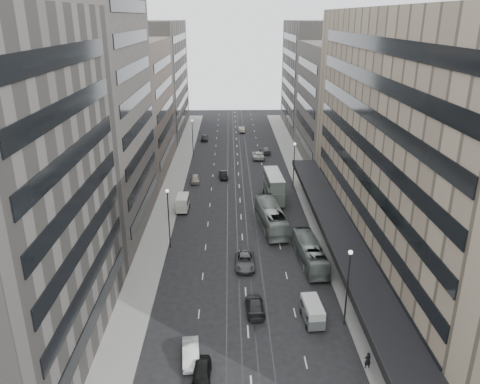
{
  "coord_description": "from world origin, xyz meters",
  "views": [
    {
      "loc": [
        -1.63,
        -44.05,
        28.99
      ],
      "look_at": [
        -0.3,
        15.77,
        6.46
      ],
      "focal_mm": 35.0,
      "sensor_mm": 36.0,
      "label": 1
    }
  ],
  "objects": [
    {
      "name": "ground",
      "position": [
        0.0,
        0.0,
        0.0
      ],
      "size": [
        220.0,
        220.0,
        0.0
      ],
      "primitive_type": "plane",
      "color": "black",
      "rests_on": "ground"
    },
    {
      "name": "sidewalk_right",
      "position": [
        12.0,
        37.5,
        0.07
      ],
      "size": [
        4.0,
        125.0,
        0.15
      ],
      "primitive_type": "cube",
      "color": "gray",
      "rests_on": "ground"
    },
    {
      "name": "sidewalk_left",
      "position": [
        -12.0,
        37.5,
        0.07
      ],
      "size": [
        4.0,
        125.0,
        0.15
      ],
      "primitive_type": "cube",
      "color": "gray",
      "rests_on": "ground"
    },
    {
      "name": "department_store",
      "position": [
        21.45,
        8.0,
        14.95
      ],
      "size": [
        19.2,
        60.0,
        30.0
      ],
      "color": "gray",
      "rests_on": "ground"
    },
    {
      "name": "building_right_mid",
      "position": [
        21.5,
        52.0,
        12.0
      ],
      "size": [
        15.0,
        28.0,
        24.0
      ],
      "primitive_type": "cube",
      "color": "#45403C",
      "rests_on": "ground"
    },
    {
      "name": "building_right_far",
      "position": [
        21.5,
        82.0,
        14.0
      ],
      "size": [
        15.0,
        32.0,
        28.0
      ],
      "primitive_type": "cube",
      "color": "#64605A",
      "rests_on": "ground"
    },
    {
      "name": "building_left_b",
      "position": [
        -21.5,
        19.0,
        17.0
      ],
      "size": [
        15.0,
        26.0,
        34.0
      ],
      "primitive_type": "cube",
      "color": "#45403C",
      "rests_on": "ground"
    },
    {
      "name": "building_left_c",
      "position": [
        -21.5,
        46.0,
        12.5
      ],
      "size": [
        15.0,
        28.0,
        25.0
      ],
      "primitive_type": "cube",
      "color": "#66594F",
      "rests_on": "ground"
    },
    {
      "name": "building_left_d",
      "position": [
        -21.5,
        79.0,
        14.0
      ],
      "size": [
        15.0,
        38.0,
        28.0
      ],
      "primitive_type": "cube",
      "color": "#64605A",
      "rests_on": "ground"
    },
    {
      "name": "lamp_right_near",
      "position": [
        9.7,
        -5.0,
        5.2
      ],
      "size": [
        0.44,
        0.44,
        8.32
      ],
      "color": "#262628",
      "rests_on": "ground"
    },
    {
      "name": "lamp_right_far",
      "position": [
        9.7,
        35.0,
        5.2
      ],
      "size": [
        0.44,
        0.44,
        8.32
      ],
      "color": "#262628",
      "rests_on": "ground"
    },
    {
      "name": "lamp_left_near",
      "position": [
        -9.7,
        12.0,
        5.2
      ],
      "size": [
        0.44,
        0.44,
        8.32
      ],
      "color": "#262628",
      "rests_on": "ground"
    },
    {
      "name": "lamp_left_far",
      "position": [
        -9.7,
        55.0,
        5.2
      ],
      "size": [
        0.44,
        0.44,
        8.32
      ],
      "color": "#262628",
      "rests_on": "ground"
    },
    {
      "name": "bus_near",
      "position": [
        8.21,
        7.44,
        1.46
      ],
      "size": [
        3.18,
        10.6,
        2.91
      ],
      "primitive_type": "imported",
      "rotation": [
        0.0,
        0.0,
        3.21
      ],
      "color": "gray",
      "rests_on": "ground"
    },
    {
      "name": "bus_far",
      "position": [
        4.25,
        18.07,
        1.69
      ],
      "size": [
        4.21,
        12.41,
        3.39
      ],
      "primitive_type": "imported",
      "rotation": [
        0.0,
        0.0,
        3.25
      ],
      "color": "gray",
      "rests_on": "ground"
    },
    {
      "name": "double_decker",
      "position": [
        5.58,
        28.74,
        2.56
      ],
      "size": [
        3.07,
        8.8,
        4.75
      ],
      "rotation": [
        0.0,
        0.0,
        0.05
      ],
      "color": "slate",
      "rests_on": "ground"
    },
    {
      "name": "vw_microbus",
      "position": [
        6.54,
        -4.47,
        1.21
      ],
      "size": [
        2.08,
        4.14,
        2.17
      ],
      "rotation": [
        0.0,
        0.0,
        0.07
      ],
      "color": "#4E5355",
      "rests_on": "ground"
    },
    {
      "name": "panel_van",
      "position": [
        -9.2,
        24.71,
        1.38
      ],
      "size": [
        2.01,
        3.99,
        2.5
      ],
      "rotation": [
        0.0,
        0.0,
        -0.01
      ],
      "color": "beige",
      "rests_on": "ground"
    },
    {
      "name": "sedan_0",
      "position": [
        -4.18,
        -12.34,
        0.68
      ],
      "size": [
        1.63,
        4.01,
        1.36
      ],
      "primitive_type": "imported",
      "rotation": [
        0.0,
        0.0,
        -0.0
      ],
      "color": "black",
      "rests_on": "ground"
    },
    {
      "name": "sedan_1",
      "position": [
        -5.29,
        -9.9,
        0.69
      ],
      "size": [
        1.88,
        4.34,
        1.39
      ],
      "primitive_type": "imported",
      "rotation": [
        0.0,
        0.0,
        0.1
      ],
      "color": "silver",
      "rests_on": "ground"
    },
    {
      "name": "sedan_2",
      "position": [
        0.11,
        6.83,
        0.71
      ],
      "size": [
        2.36,
        5.09,
        1.41
      ],
      "primitive_type": "imported",
      "rotation": [
        0.0,
        0.0,
        0.0
      ],
      "color": "#525254",
      "rests_on": "ground"
    },
    {
      "name": "sedan_3",
      "position": [
        0.83,
        -2.57,
        0.67
      ],
      "size": [
        2.04,
        4.67,
        1.34
      ],
      "primitive_type": "imported",
      "rotation": [
        0.0,
        0.0,
        3.18
      ],
      "color": "#232325",
      "rests_on": "ground"
    },
    {
      "name": "sedan_4",
      "position": [
        -8.12,
        38.17,
        0.68
      ],
      "size": [
        1.92,
        4.13,
        1.37
      ],
      "primitive_type": "imported",
      "rotation": [
        0.0,
        0.0,
        0.08
      ],
      "color": "gray",
      "rests_on": "ground"
    },
    {
      "name": "sedan_5",
      "position": [
        -2.94,
        40.51,
        0.66
      ],
      "size": [
        1.82,
        4.14,
        1.32
      ],
      "primitive_type": "imported",
      "rotation": [
        0.0,
        0.0,
        0.11
      ],
      "color": "black",
      "rests_on": "ground"
    },
    {
      "name": "sedan_6",
      "position": [
        4.49,
        53.61,
        0.76
      ],
      "size": [
        2.52,
        5.44,
        1.51
      ],
      "primitive_type": "imported",
      "rotation": [
        0.0,
        0.0,
        3.14
      ],
      "color": "silver",
      "rests_on": "ground"
    },
    {
      "name": "sedan_7",
      "position": [
        6.36,
        57.74,
        0.66
      ],
      "size": [
        2.34,
        4.75,
        1.33
      ],
      "primitive_type": "imported",
      "rotation": [
        0.0,
        0.0,
        3.25
      ],
      "color": "#565658",
      "rests_on": "ground"
    },
    {
      "name": "sedan_8",
      "position": [
        -7.97,
        69.6,
        0.73
      ],
      "size": [
        1.81,
        4.3,
        1.45
      ],
      "primitive_type": "imported",
      "rotation": [
        0.0,
        0.0,
        0.02
      ],
      "color": "#262628",
      "rests_on": "ground"
    },
    {
      "name": "sedan_9",
      "position": [
        1.48,
        78.63,
        0.72
      ],
      "size": [
        1.89,
        4.49,
        1.44
      ],
      "primitive_type": "imported",
      "rotation": [
        0.0,
        0.0,
        3.23
      ],
      "color": "beige",
      "rests_on": "ground"
    },
    {
      "name": "pedestrian",
      "position": [
        10.2,
        -11.46,
        0.96
      ],
      "size": [
        0.64,
        0.47,
        1.63
      ],
      "primitive_type": "imported",
      "rotation": [
        0.0,
        0.0,
        3.29
      ],
      "color": "black",
      "rests_on": "sidewalk_right"
    }
  ]
}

